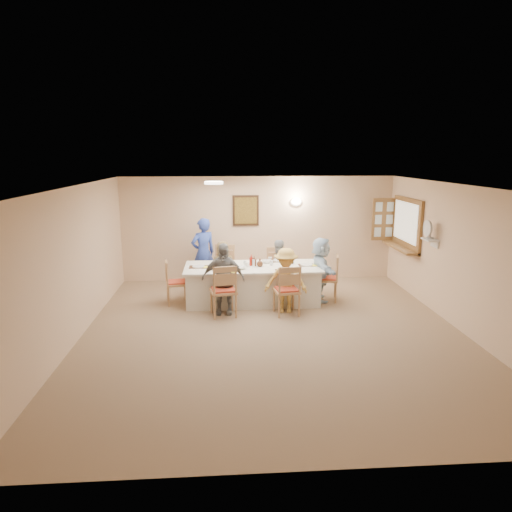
{
  "coord_description": "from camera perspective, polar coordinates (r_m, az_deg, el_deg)",
  "views": [
    {
      "loc": [
        -0.81,
        -7.31,
        2.99
      ],
      "look_at": [
        -0.2,
        1.4,
        1.05
      ],
      "focal_mm": 32.0,
      "sensor_mm": 36.0,
      "label": 1
    }
  ],
  "objects": [
    {
      "name": "plate_br",
      "position": [
        9.8,
        2.9,
        -0.56
      ],
      "size": [
        0.26,
        0.26,
        0.02
      ],
      "primitive_type": "cylinder",
      "color": "white",
      "rests_on": "dining_table"
    },
    {
      "name": "napkin_re",
      "position": [
        9.46,
        7.45,
        -1.15
      ],
      "size": [
        0.15,
        0.15,
        0.01
      ],
      "primitive_type": "cube",
      "color": "yellow",
      "rests_on": "dining_table"
    },
    {
      "name": "shutter_door",
      "position": [
        11.22,
        15.66,
        4.44
      ],
      "size": [
        0.55,
        0.04,
        1.0
      ],
      "primitive_type": "cube",
      "color": "brown",
      "rests_on": "room_walls"
    },
    {
      "name": "diner_front_left",
      "position": [
        8.68,
        -4.13,
        -2.85
      ],
      "size": [
        0.88,
        0.5,
        1.38
      ],
      "primitive_type": "imported",
      "rotation": [
        0.0,
        0.0,
        -0.1
      ],
      "color": "gray",
      "rests_on": "ground"
    },
    {
      "name": "chair_back_left",
      "position": [
        10.16,
        -4.11,
        -1.59
      ],
      "size": [
        0.59,
        0.59,
        1.03
      ],
      "primitive_type": null,
      "rotation": [
        0.0,
        0.0,
        -0.21
      ],
      "color": "tan",
      "rests_on": "ground"
    },
    {
      "name": "placemat_br",
      "position": [
        9.8,
        2.9,
        -0.62
      ],
      "size": [
        0.37,
        0.27,
        0.01
      ],
      "primitive_type": "cube",
      "color": "#472B19",
      "rests_on": "dining_table"
    },
    {
      "name": "chair_right_end",
      "position": [
        9.63,
        8.81,
        -2.7
      ],
      "size": [
        0.55,
        0.55,
        0.97
      ],
      "primitive_type": null,
      "rotation": [
        0.0,
        0.0,
        -1.77
      ],
      "color": "tan",
      "rests_on": "ground"
    },
    {
      "name": "chair_front_right",
      "position": [
        8.7,
        3.84,
        -4.18
      ],
      "size": [
        0.53,
        0.53,
        0.98
      ],
      "primitive_type": null,
      "rotation": [
        0.0,
        0.0,
        3.28
      ],
      "color": "tan",
      "rests_on": "ground"
    },
    {
      "name": "ground",
      "position": [
        7.94,
        2.18,
        -9.61
      ],
      "size": [
        7.0,
        7.0,
        0.0
      ],
      "primitive_type": "plane",
      "color": "#876C54"
    },
    {
      "name": "dining_table",
      "position": [
        9.44,
        -0.45,
        -3.52
      ],
      "size": [
        2.76,
        1.17,
        0.76
      ],
      "primitive_type": "cube",
      "color": "silver",
      "rests_on": "ground"
    },
    {
      "name": "placemat_re",
      "position": [
        9.47,
        6.32,
        -1.14
      ],
      "size": [
        0.33,
        0.24,
        0.01
      ],
      "primitive_type": "cube",
      "color": "#472B19",
      "rests_on": "dining_table"
    },
    {
      "name": "chair_left_end",
      "position": [
        9.45,
        -9.88,
        -3.22
      ],
      "size": [
        0.5,
        0.5,
        0.91
      ],
      "primitive_type": null,
      "rotation": [
        0.0,
        0.0,
        1.75
      ],
      "color": "tan",
      "rests_on": "ground"
    },
    {
      "name": "plate_fl",
      "position": [
        8.91,
        -4.14,
        -1.9
      ],
      "size": [
        0.23,
        0.23,
        0.01
      ],
      "primitive_type": "cylinder",
      "color": "white",
      "rests_on": "dining_table"
    },
    {
      "name": "wall_sconce",
      "position": [
        10.94,
        5.04,
        6.77
      ],
      "size": [
        0.26,
        0.09,
        0.18
      ],
      "primitive_type": "ellipsoid",
      "color": "white",
      "rests_on": "room_walls"
    },
    {
      "name": "bowl_b",
      "position": [
        9.62,
        1.36,
        -0.69
      ],
      "size": [
        0.29,
        0.29,
        0.06
      ],
      "primitive_type": "imported",
      "rotation": [
        0.0,
        0.0,
        -0.25
      ],
      "color": "white",
      "rests_on": "dining_table"
    },
    {
      "name": "condiment_ketchup",
      "position": [
        9.37,
        -0.6,
        -0.51
      ],
      "size": [
        0.12,
        0.12,
        0.23
      ],
      "primitive_type": "imported",
      "rotation": [
        0.0,
        0.0,
        0.17
      ],
      "color": "#AF1C0F",
      "rests_on": "dining_table"
    },
    {
      "name": "caregiver",
      "position": [
        10.45,
        -6.61,
        0.37
      ],
      "size": [
        0.9,
        0.87,
        1.61
      ],
      "primitive_type": "imported",
      "rotation": [
        0.0,
        0.0,
        3.63
      ],
      "color": "#314BB2",
      "rests_on": "ground"
    },
    {
      "name": "chair_back_right",
      "position": [
        10.24,
        2.63,
        -1.68
      ],
      "size": [
        0.47,
        0.47,
        0.96
      ],
      "primitive_type": null,
      "rotation": [
        0.0,
        0.0,
        0.01
      ],
      "color": "tan",
      "rests_on": "ground"
    },
    {
      "name": "plate_fr",
      "position": [
        8.99,
        3.54,
        -1.77
      ],
      "size": [
        0.22,
        0.22,
        0.01
      ],
      "primitive_type": "cylinder",
      "color": "white",
      "rests_on": "dining_table"
    },
    {
      "name": "hatch_sill",
      "position": [
        10.65,
        17.55,
        1.04
      ],
      "size": [
        0.3,
        1.5,
        0.05
      ],
      "primitive_type": "cube",
      "color": "brown",
      "rests_on": "room_walls"
    },
    {
      "name": "drinking_glass",
      "position": [
        9.37,
        -1.39,
        -0.89
      ],
      "size": [
        0.06,
        0.06,
        0.09
      ],
      "primitive_type": "cylinder",
      "color": "silver",
      "rests_on": "dining_table"
    },
    {
      "name": "wall_picture",
      "position": [
        10.86,
        -1.3,
        5.71
      ],
      "size": [
        0.62,
        0.05,
        0.72
      ],
      "color": "black",
      "rests_on": "room_walls"
    },
    {
      "name": "diner_back_left",
      "position": [
        10.03,
        -4.12,
        -1.39
      ],
      "size": [
        0.69,
        0.56,
        1.16
      ],
      "primitive_type": "imported",
      "rotation": [
        0.0,
        0.0,
        3.31
      ],
      "color": "brown",
      "rests_on": "ground"
    },
    {
      "name": "room_walls",
      "position": [
        7.5,
        2.28,
        1.17
      ],
      "size": [
        7.0,
        7.0,
        7.0
      ],
      "color": "beige",
      "rests_on": "ground"
    },
    {
      "name": "diner_back_right",
      "position": [
        10.09,
        2.71,
        -1.25
      ],
      "size": [
        0.74,
        0.66,
        1.17
      ],
      "primitive_type": "imported",
      "rotation": [
        0.0,
        0.0,
        3.33
      ],
      "color": "#9EA1A5",
      "rests_on": "ground"
    },
    {
      "name": "desk_fan",
      "position": [
        9.34,
        20.83,
        2.84
      ],
      "size": [
        0.3,
        0.3,
        0.28
      ],
      "primitive_type": null,
      "color": "#A5A5A8",
      "rests_on": "fan_shelf"
    },
    {
      "name": "placemat_fr",
      "position": [
        8.99,
        3.54,
        -1.83
      ],
      "size": [
        0.34,
        0.25,
        0.01
      ],
      "primitive_type": "cube",
      "color": "#472B19",
      "rests_on": "dining_table"
    },
    {
      "name": "napkin_fl",
      "position": [
        8.87,
        -2.97,
        -1.98
      ],
      "size": [
        0.14,
        0.14,
        0.01
      ],
      "primitive_type": "cube",
      "color": "yellow",
      "rests_on": "dining_table"
    },
    {
      "name": "placemat_fl",
      "position": [
        8.92,
        -4.14,
        -1.96
      ],
      "size": [
        0.37,
        0.27,
        0.01
      ],
      "primitive_type": "cube",
      "color": "#472B19",
      "rests_on": "dining_table"
    },
    {
      "name": "condiment_brown",
      "position": [
        9.36,
        -0.24,
        -0.63
      ],
      "size": [
        0.13,
        0.13,
        0.2
      ],
      "primitive_type": "imported",
      "rotation": [
        0.0,
        0.0,
        -0.2
      ],
      "color": "#4D2914",
      "rests_on": "dining_table"
    },
    {
      "name": "teacup_a",
      "position": [
        9.03,
        -5.18,
        -1.49
      ],
      "size": [
        0.17,
        0.17,
        0.1
      ],
      "primitive_type": "imported",
      "rotation": [
        0.0,
        0.0,
        -0.2
      ],
      "color": "white",
      "rests_on": "dining_table"
    },
    {
      "name": "napkin_bl",
      "position": [
        9.68,
        -3.07,
        -0.74
      ],
      "size": [
        0.14,
        0.14,
        0.01
      ],
      "primitive_type": "cube",
      "color": "yellow",
      "rests_on": "dining_table"
    },
    {
      "name": "chair_front_left",
      "position": [
        8.62,
        -4.11,
        -4.23
      ],
      "size": [
        0.57,
        0.57,
        1.02
      ],
      "primitive_type": null,
      "rotation": [
        0.0,
        0.0,
        3.31
      ],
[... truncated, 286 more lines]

